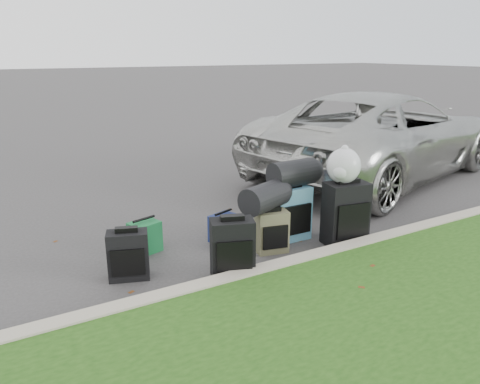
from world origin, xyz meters
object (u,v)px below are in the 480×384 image
suitcase_small_black (128,255)px  suitcase_olive (272,231)px  suitcase_large_black_left (232,249)px  tote_green (145,237)px  suitcase_large_black_right (346,214)px  tote_navy (223,228)px  suitcase_teal (290,213)px  suv (380,134)px

suitcase_small_black → suitcase_olive: (1.62, -0.17, -0.01)m
suitcase_large_black_left → tote_green: size_ratio=1.73×
tote_green → suitcase_olive: bearing=-45.8°
suitcase_large_black_right → tote_navy: bearing=156.8°
suitcase_teal → suitcase_large_black_right: (0.48, -0.44, 0.05)m
tote_green → tote_navy: size_ratio=1.09×
suitcase_large_black_right → suitcase_small_black: bearing=-179.7°
suitcase_large_black_right → tote_green: bearing=165.5°
suitcase_small_black → suitcase_teal: 2.03m
suitcase_olive → tote_navy: bearing=134.3°
suv → suitcase_large_black_right: suv is taller
suitcase_large_black_right → tote_navy: suitcase_large_black_right is taller
suitcase_large_black_left → tote_navy: (0.37, 0.88, -0.15)m
suitcase_large_black_right → suv: bearing=47.5°
suv → suitcase_large_black_left: (-4.29, -2.20, -0.45)m
suitcase_olive → suitcase_teal: (0.41, 0.20, 0.08)m
suitcase_olive → tote_navy: (-0.33, 0.55, -0.08)m
suv → suitcase_small_black: (-5.21, -1.69, -0.51)m
suitcase_small_black → suitcase_large_black_right: 2.54m
tote_green → suitcase_small_black: bearing=-139.3°
suv → tote_green: (-4.85, -1.15, -0.59)m
suitcase_small_black → tote_navy: suitcase_small_black is taller
suitcase_large_black_left → tote_navy: 0.97m
suitcase_olive → tote_green: (-1.26, 0.72, -0.07)m
suv → suitcase_large_black_left: suv is taller
suitcase_teal → tote_green: bearing=164.1°
tote_navy → suitcase_large_black_left: bearing=-132.1°
suitcase_small_black → suitcase_large_black_left: suitcase_large_black_left is taller
suitcase_large_black_left → suitcase_teal: 1.23m
suv → suitcase_teal: bearing=102.8°
suv → tote_green: suv is taller
suitcase_olive → suitcase_teal: suitcase_teal is taller
suitcase_large_black_left → suitcase_large_black_right: suitcase_large_black_right is taller
suv → tote_navy: suv is taller
suitcase_small_black → suitcase_teal: size_ratio=0.76×
suitcase_large_black_left → suitcase_teal: bearing=45.7°
suitcase_large_black_left → tote_green: suitcase_large_black_left is taller
suitcase_large_black_left → suitcase_large_black_right: size_ratio=0.82×
suitcase_small_black → tote_navy: bearing=35.5°
tote_green → tote_navy: (0.93, -0.17, -0.01)m
suitcase_teal → suitcase_large_black_left: bearing=-152.8°
suv → tote_green: 5.02m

